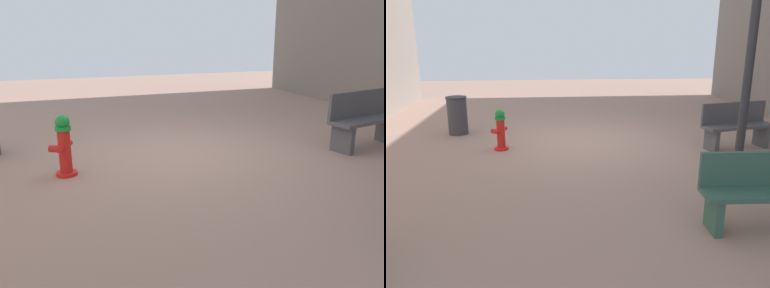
{
  "view_description": "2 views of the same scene",
  "coord_description": "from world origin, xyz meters",
  "views": [
    {
      "loc": [
        2.02,
        5.99,
        1.93
      ],
      "look_at": [
        0.44,
        1.67,
        0.63
      ],
      "focal_mm": 37.76,
      "sensor_mm": 36.0,
      "label": 1
    },
    {
      "loc": [
        0.87,
        8.33,
        2.36
      ],
      "look_at": [
        0.35,
        1.69,
        0.44
      ],
      "focal_mm": 36.58,
      "sensor_mm": 36.0,
      "label": 2
    }
  ],
  "objects": [
    {
      "name": "ground_plane",
      "position": [
        0.0,
        0.0,
        0.0
      ],
      "size": [
        23.4,
        23.4,
        0.0
      ],
      "primitive_type": "plane",
      "color": "#9E7A6B"
    },
    {
      "name": "bench_near",
      "position": [
        -3.04,
        0.7,
        0.49
      ],
      "size": [
        1.58,
        0.75,
        0.95
      ],
      "color": "#4C4C51",
      "rests_on": "ground_plane"
    },
    {
      "name": "fire_hydrant",
      "position": [
        1.85,
        0.46,
        0.42
      ],
      "size": [
        0.36,
        0.38,
        0.85
      ],
      "color": "red",
      "rests_on": "ground_plane"
    }
  ]
}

